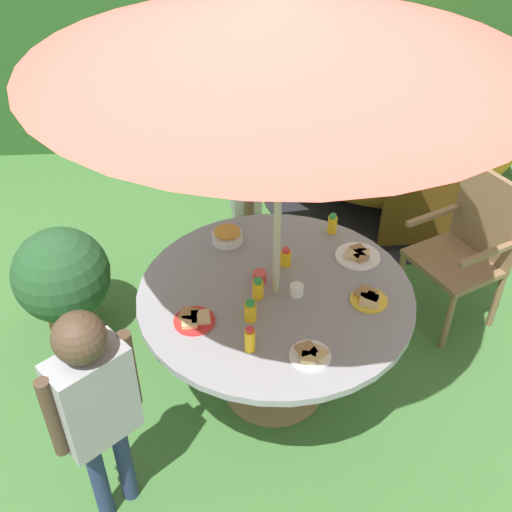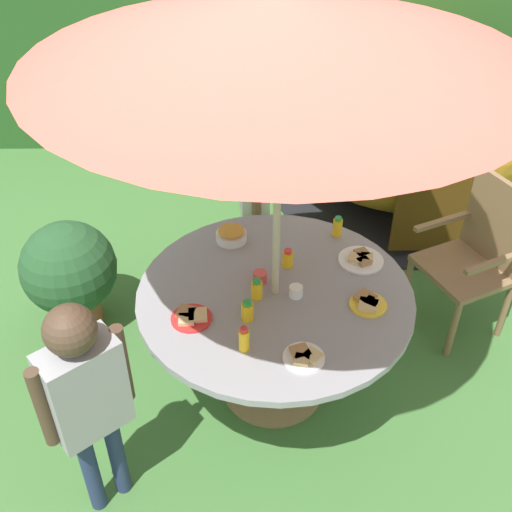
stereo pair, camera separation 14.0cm
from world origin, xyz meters
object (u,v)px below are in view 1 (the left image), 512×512
object	(u,v)px
plate_far_right	(194,319)
juice_bottle_mid_left	(250,311)
plate_back_edge	(310,354)
juice_bottle_center_front	(258,289)
juice_bottle_center_back	(332,224)
juice_bottle_far_left	(250,340)
cup_near	(297,290)
potted_plant	(62,279)
plate_near_left	(358,255)
plate_near_right	(369,299)
child_in_white_shirt	(245,182)
patio_umbrella	(282,28)
garden_table	(275,312)
child_in_grey_shirt	(94,397)
wooden_chair	(469,243)
dome_tent	(396,111)
snack_bowl	(227,235)
cup_far	(260,277)
juice_bottle_mid_right	(286,257)

from	to	relation	value
plate_far_right	juice_bottle_mid_left	size ratio (longest dim) A/B	1.76
plate_back_edge	juice_bottle_center_front	world-z (taller)	juice_bottle_center_front
juice_bottle_center_back	juice_bottle_far_left	bearing A→B (deg)	-120.47
cup_near	potted_plant	bearing A→B (deg)	156.26
plate_near_left	plate_near_right	world-z (taller)	same
potted_plant	child_in_white_shirt	bearing A→B (deg)	22.76
child_in_white_shirt	juice_bottle_center_front	world-z (taller)	child_in_white_shirt
juice_bottle_mid_left	patio_umbrella	bearing A→B (deg)	54.55
garden_table	juice_bottle_mid_left	bearing A→B (deg)	-125.45
child_in_grey_shirt	juice_bottle_center_front	xyz separation A→B (m)	(0.71, 0.63, -0.00)
plate_near_left	child_in_white_shirt	bearing A→B (deg)	126.68
garden_table	wooden_chair	bearing A→B (deg)	24.93
patio_umbrella	plate_near_right	xyz separation A→B (m)	(0.45, -0.10, -1.29)
plate_near_left	dome_tent	bearing A→B (deg)	70.08
snack_bowl	plate_near_right	world-z (taller)	snack_bowl
child_in_grey_shirt	plate_back_edge	xyz separation A→B (m)	(0.92, 0.21, -0.04)
child_in_grey_shirt	plate_back_edge	world-z (taller)	child_in_grey_shirt
cup_far	plate_near_right	bearing A→B (deg)	-19.51
juice_bottle_mid_left	juice_bottle_mid_right	world-z (taller)	juice_bottle_mid_left
juice_bottle_far_left	juice_bottle_center_back	size ratio (longest dim) A/B	1.12
plate_near_right	cup_near	size ratio (longest dim) A/B	2.79
plate_far_right	juice_bottle_center_front	bearing A→B (deg)	25.97
juice_bottle_center_back	plate_far_right	bearing A→B (deg)	-138.61
plate_far_right	plate_back_edge	xyz separation A→B (m)	(0.52, -0.26, -0.00)
snack_bowl	cup_far	distance (m)	0.39
wooden_chair	snack_bowl	size ratio (longest dim) A/B	5.70
wooden_chair	juice_bottle_center_back	bearing A→B (deg)	-109.41
patio_umbrella	potted_plant	distance (m)	2.09
snack_bowl	juice_bottle_center_back	distance (m)	0.59
juice_bottle_center_back	cup_near	distance (m)	0.58
juice_bottle_mid_left	juice_bottle_mid_right	bearing A→B (deg)	62.59
cup_far	dome_tent	bearing A→B (deg)	59.00
child_in_white_shirt	patio_umbrella	bearing A→B (deg)	0.00
potted_plant	plate_far_right	world-z (taller)	plate_far_right
snack_bowl	juice_bottle_center_front	world-z (taller)	juice_bottle_center_front
juice_bottle_center_back	juice_bottle_mid_right	size ratio (longest dim) A/B	1.15
snack_bowl	juice_bottle_mid_left	xyz separation A→B (m)	(0.09, -0.63, 0.01)
plate_near_left	cup_near	xyz separation A→B (m)	(-0.36, -0.28, 0.02)
child_in_white_shirt	garden_table	bearing A→B (deg)	0.00
plate_far_right	potted_plant	bearing A→B (deg)	137.46
snack_bowl	plate_near_left	bearing A→B (deg)	-15.45
juice_bottle_mid_left	garden_table	bearing A→B (deg)	54.55
child_in_white_shirt	juice_bottle_center_back	distance (m)	0.70
wooden_chair	cup_far	xyz separation A→B (m)	(-1.30, -0.49, 0.21)
plate_far_right	juice_bottle_center_back	world-z (taller)	juice_bottle_center_back
potted_plant	cup_far	distance (m)	1.27
garden_table	juice_bottle_center_back	size ratio (longest dim) A/B	11.72
child_in_white_shirt	juice_bottle_mid_left	world-z (taller)	child_in_white_shirt
plate_near_left	child_in_grey_shirt	bearing A→B (deg)	-144.24
juice_bottle_center_front	plate_near_left	bearing A→B (deg)	27.25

